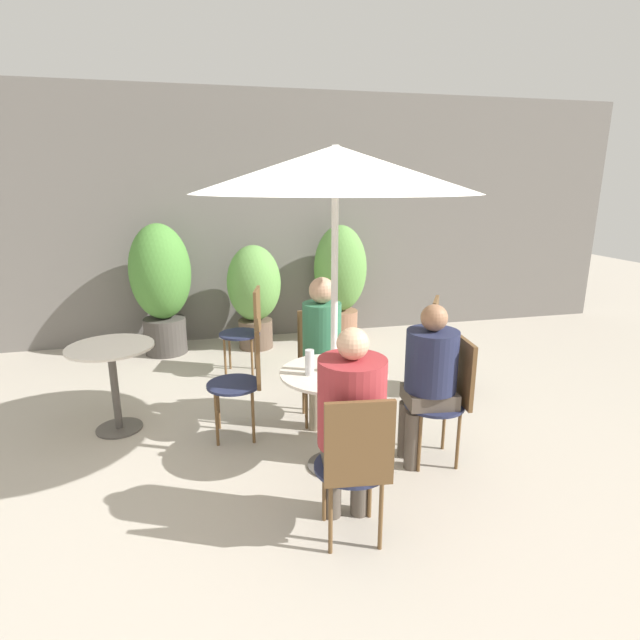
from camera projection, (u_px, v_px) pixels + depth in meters
name	position (u px, v px, depth m)	size (l,w,h in m)	color
ground_plane	(312.00, 481.00, 3.34)	(20.00, 20.00, 0.00)	#B2A899
storefront_wall	(252.00, 219.00, 6.14)	(10.00, 0.06, 3.00)	slate
cafe_table_near	(334.00, 393.00, 3.38)	(0.73, 0.73, 0.71)	#514C47
cafe_table_far	(112.00, 367.00, 3.91)	(0.66, 0.66, 0.71)	#514C47
bistro_chair_0	(356.00, 459.00, 2.60)	(0.42, 0.43, 0.90)	#232847
bistro_chair_1	(449.00, 390.00, 3.47)	(0.43, 0.42, 0.90)	#232847
bistro_chair_2	(320.00, 356.00, 4.16)	(0.42, 0.43, 0.90)	#232847
bistro_chair_3	(443.00, 338.00, 4.63)	(0.47, 0.47, 0.90)	#232847
bistro_chair_4	(249.00, 324.00, 5.09)	(0.45, 0.43, 0.90)	#232847
bistro_chair_5	(246.00, 371.00, 3.82)	(0.43, 0.42, 0.90)	#232847
seated_person_0	(351.00, 415.00, 2.70)	(0.37, 0.40, 1.21)	brown
seated_person_1	(429.00, 372.00, 3.42)	(0.38, 0.36, 1.15)	brown
seated_person_2	(322.00, 339.00, 3.96)	(0.31, 0.33, 1.23)	gray
beer_glass_0	(310.00, 362.00, 3.25)	(0.06, 0.06, 0.17)	silver
beer_glass_1	(360.00, 358.00, 3.30)	(0.07, 0.07, 0.19)	#DBC65B
potted_plant_0	(161.00, 282.00, 5.65)	(0.68, 0.68, 1.50)	#47423D
potted_plant_1	(254.00, 290.00, 5.88)	(0.63, 0.63, 1.24)	brown
potted_plant_2	(340.00, 277.00, 6.19)	(0.65, 0.65, 1.44)	#93664C
umbrella	(335.00, 170.00, 2.99)	(1.75, 1.75, 2.15)	silver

